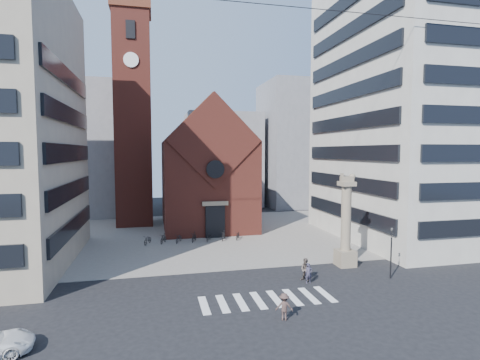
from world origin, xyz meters
name	(u,v)px	position (x,y,z in m)	size (l,w,h in m)	color
ground	(249,286)	(0.00, 0.00, 0.00)	(120.00, 120.00, 0.00)	black
piazza	(213,234)	(0.00, 19.00, 0.03)	(46.00, 30.00, 0.05)	gray
zebra_crossing	(267,299)	(0.55, -3.00, 0.01)	(10.20, 3.20, 0.01)	white
church	(206,170)	(0.00, 25.04, 7.98)	(12.00, 16.65, 18.00)	maroon
campanile	(133,116)	(-10.00, 28.00, 15.74)	(5.50, 5.50, 31.20)	maroon
building_right	(416,108)	(24.00, 12.00, 16.00)	(18.00, 22.00, 32.00)	beige
bg_block_left	(76,149)	(-20.00, 40.00, 11.00)	(16.00, 14.00, 22.00)	gray
bg_block_mid	(222,160)	(6.00, 45.00, 9.00)	(14.00, 12.00, 18.00)	gray
bg_block_right	(304,145)	(22.00, 42.00, 12.00)	(16.00, 14.00, 24.00)	gray
lion_column	(346,229)	(10.01, 3.00, 3.46)	(1.63, 1.60, 8.68)	gray
traffic_light	(391,252)	(12.00, -1.00, 2.29)	(0.13, 0.16, 4.30)	black
pedestrian_0	(309,273)	(4.80, -0.58, 0.83)	(0.60, 0.40, 1.66)	#333042
pedestrian_1	(306,270)	(4.81, 0.01, 0.94)	(0.92, 0.71, 1.89)	#534842
pedestrian_2	(305,270)	(4.99, 0.51, 0.76)	(0.90, 0.37, 1.53)	#222128
pedestrian_3	(284,307)	(0.65, -6.35, 0.86)	(1.11, 0.64, 1.72)	#483430
scooter_0	(148,240)	(-8.07, 15.38, 0.55)	(0.66, 1.91, 1.00)	black
scooter_1	(163,239)	(-6.30, 15.38, 0.61)	(0.52, 1.85, 1.11)	black
scooter_2	(179,238)	(-4.53, 15.38, 0.55)	(0.66, 1.91, 1.00)	black
scooter_3	(194,237)	(-2.77, 15.38, 0.61)	(0.52, 1.85, 1.11)	black
scooter_4	(209,237)	(-1.00, 15.38, 0.55)	(0.66, 1.91, 1.00)	black
scooter_5	(224,235)	(0.76, 15.38, 0.61)	(0.52, 1.85, 1.11)	black
scooter_6	(238,235)	(2.53, 15.38, 0.55)	(0.66, 1.91, 1.00)	black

